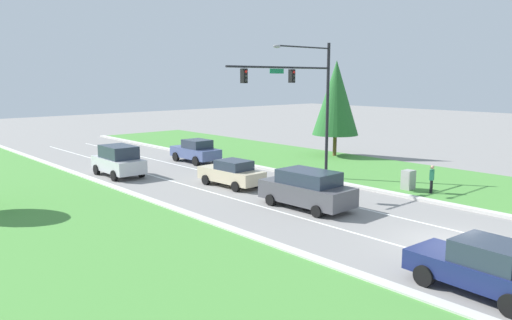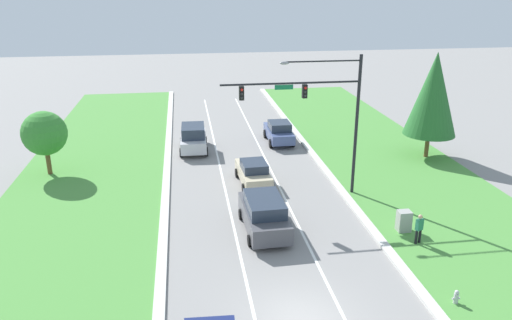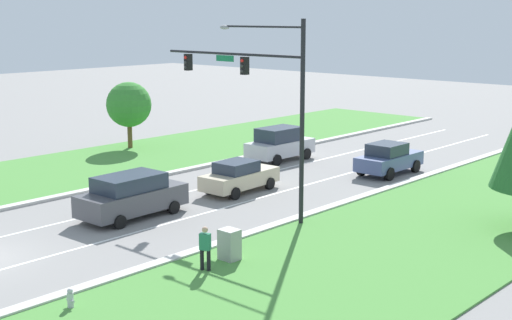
{
  "view_description": "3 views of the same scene",
  "coord_description": "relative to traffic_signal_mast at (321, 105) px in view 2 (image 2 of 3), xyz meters",
  "views": [
    {
      "loc": [
        -18.81,
        -9.19,
        6.65
      ],
      "look_at": [
        -0.04,
        11.98,
        1.98
      ],
      "focal_mm": 35.0,
      "sensor_mm": 36.0,
      "label": 1
    },
    {
      "loc": [
        -4.22,
        -16.29,
        12.87
      ],
      "look_at": [
        0.12,
        12.97,
        2.26
      ],
      "focal_mm": 35.0,
      "sensor_mm": 36.0,
      "label": 2
    },
    {
      "loc": [
        24.96,
        -11.44,
        8.97
      ],
      "look_at": [
        0.43,
        15.51,
        1.57
      ],
      "focal_mm": 50.0,
      "sensor_mm": 36.0,
      "label": 3
    }
  ],
  "objects": [
    {
      "name": "graphite_suv",
      "position": [
        -4.13,
        -4.21,
        -4.86
      ],
      "size": [
        2.39,
        5.13,
        1.97
      ],
      "rotation": [
        0.0,
        0.0,
        0.03
      ],
      "color": "#4C4C51",
      "rests_on": "ground_plane"
    },
    {
      "name": "pedestrian",
      "position": [
        3.5,
        -6.9,
        -4.93
      ],
      "size": [
        0.43,
        0.34,
        1.69
      ],
      "rotation": [
        0.0,
        0.0,
        3.52
      ],
      "color": "black",
      "rests_on": "ground_plane"
    },
    {
      "name": "fire_hydrant",
      "position": [
        2.78,
        -11.99,
        -5.52
      ],
      "size": [
        0.34,
        0.2,
        0.7
      ],
      "color": "#B7B7BC",
      "rests_on": "ground_plane"
    },
    {
      "name": "oak_near_left_tree",
      "position": [
        -17.72,
        6.25,
        -2.83
      ],
      "size": [
        3.06,
        3.06,
        4.58
      ],
      "color": "brown",
      "rests_on": "ground_plane"
    },
    {
      "name": "conifer_near_right_tree",
      "position": [
        10.24,
        5.83,
        -0.88
      ],
      "size": [
        3.89,
        3.89,
        8.1
      ],
      "color": "brown",
      "rests_on": "ground_plane"
    },
    {
      "name": "lane_stripe_inner_right",
      "position": [
        -2.13,
        -12.04,
        -5.86
      ],
      "size": [
        0.14,
        81.0,
        0.01
      ],
      "color": "white",
      "rests_on": "ground_plane"
    },
    {
      "name": "utility_cabinet",
      "position": [
        3.33,
        -5.5,
        -5.25
      ],
      "size": [
        0.7,
        0.6,
        1.24
      ],
      "color": "#9E9E99",
      "rests_on": "ground_plane"
    },
    {
      "name": "ground_plane",
      "position": [
        -3.93,
        -12.04,
        -5.87
      ],
      "size": [
        160.0,
        160.0,
        0.0
      ],
      "primitive_type": "plane",
      "color": "gray"
    },
    {
      "name": "curb_strip_right",
      "position": [
        1.72,
        -12.04,
        -5.79
      ],
      "size": [
        0.5,
        90.0,
        0.15
      ],
      "color": "beige",
      "rests_on": "ground_plane"
    },
    {
      "name": "traffic_signal_mast",
      "position": [
        0.0,
        0.0,
        0.0
      ],
      "size": [
        8.45,
        0.41,
        8.85
      ],
      "color": "black",
      "rests_on": "ground_plane"
    },
    {
      "name": "silver_suv",
      "position": [
        -7.52,
        10.1,
        -4.79
      ],
      "size": [
        2.27,
        4.61,
        2.11
      ],
      "rotation": [
        0.0,
        0.0,
        -0.02
      ],
      "color": "silver",
      "rests_on": "ground_plane"
    },
    {
      "name": "slate_blue_sedan",
      "position": [
        -0.31,
        11.29,
        -4.95
      ],
      "size": [
        2.09,
        4.56,
        1.83
      ],
      "rotation": [
        0.0,
        0.0,
        -0.0
      ],
      "color": "#475684",
      "rests_on": "ground_plane"
    },
    {
      "name": "champagne_sedan",
      "position": [
        -3.76,
        2.45,
        -5.04
      ],
      "size": [
        2.14,
        4.59,
        1.65
      ],
      "rotation": [
        0.0,
        0.0,
        0.05
      ],
      "color": "beige",
      "rests_on": "ground_plane"
    }
  ]
}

